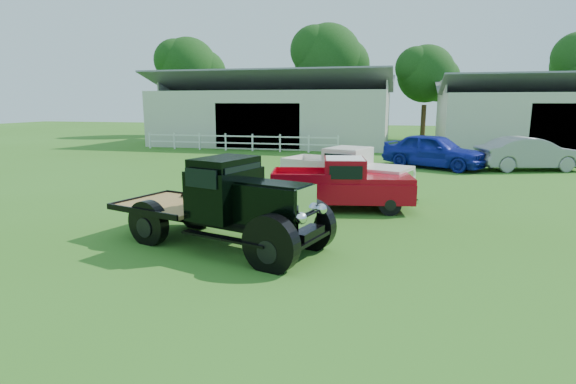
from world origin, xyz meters
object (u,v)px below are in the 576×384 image
(white_pickup, at_px, (345,173))
(misc_car_blue, at_px, (434,151))
(misc_car_grey, at_px, (529,154))
(red_pickup, at_px, (341,183))
(vintage_flatbed, at_px, (222,202))

(white_pickup, bearing_deg, misc_car_blue, 85.58)
(misc_car_grey, bearing_deg, red_pickup, 126.34)
(misc_car_blue, distance_m, misc_car_grey, 4.59)
(vintage_flatbed, distance_m, misc_car_blue, 15.80)
(red_pickup, xyz_separation_m, misc_car_blue, (3.49, 10.39, 0.06))
(red_pickup, height_order, white_pickup, white_pickup)
(vintage_flatbed, distance_m, red_pickup, 4.89)
(white_pickup, height_order, misc_car_blue, misc_car_blue)
(white_pickup, relative_size, misc_car_blue, 0.91)
(white_pickup, bearing_deg, misc_car_grey, 65.47)
(vintage_flatbed, distance_m, white_pickup, 6.71)
(red_pickup, height_order, misc_car_blue, misc_car_blue)
(misc_car_blue, xyz_separation_m, misc_car_grey, (4.58, 0.29, -0.06))
(vintage_flatbed, bearing_deg, red_pickup, 79.21)
(red_pickup, distance_m, misc_car_grey, 13.38)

